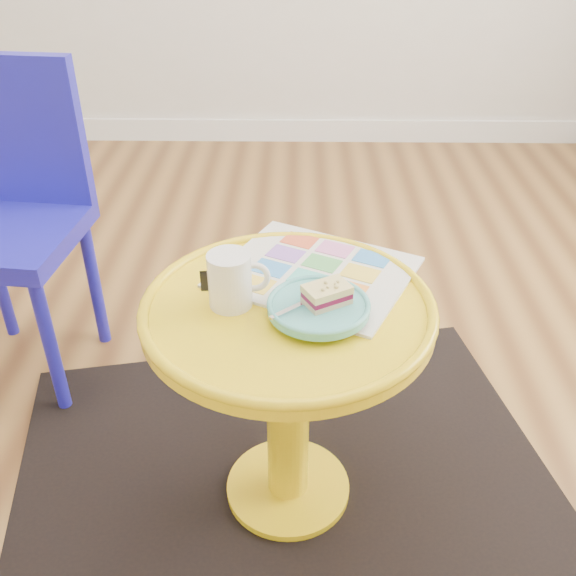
{
  "coord_description": "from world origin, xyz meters",
  "views": [
    {
      "loc": [
        0.3,
        -1.44,
        1.26
      ],
      "look_at": [
        0.29,
        -0.41,
        0.59
      ],
      "focal_mm": 40.0,
      "sensor_mm": 36.0,
      "label": 1
    }
  ],
  "objects_px": {
    "side_table": "(288,366)",
    "plate": "(319,307)",
    "mug": "(231,279)",
    "chair": "(9,206)",
    "newspaper": "(315,272)"
  },
  "relations": [
    {
      "from": "chair",
      "to": "newspaper",
      "type": "xyz_separation_m",
      "value": [
        0.81,
        -0.4,
        0.05
      ]
    },
    {
      "from": "side_table",
      "to": "mug",
      "type": "relative_size",
      "value": 4.78
    },
    {
      "from": "chair",
      "to": "newspaper",
      "type": "height_order",
      "value": "chair"
    },
    {
      "from": "side_table",
      "to": "chair",
      "type": "distance_m",
      "value": 0.93
    },
    {
      "from": "newspaper",
      "to": "mug",
      "type": "distance_m",
      "value": 0.21
    },
    {
      "from": "mug",
      "to": "plate",
      "type": "relative_size",
      "value": 0.62
    },
    {
      "from": "chair",
      "to": "newspaper",
      "type": "distance_m",
      "value": 0.91
    },
    {
      "from": "chair",
      "to": "side_table",
      "type": "bearing_deg",
      "value": -28.53
    },
    {
      "from": "mug",
      "to": "side_table",
      "type": "bearing_deg",
      "value": -5.62
    },
    {
      "from": "side_table",
      "to": "plate",
      "type": "bearing_deg",
      "value": -31.54
    },
    {
      "from": "newspaper",
      "to": "mug",
      "type": "bearing_deg",
      "value": -118.23
    },
    {
      "from": "chair",
      "to": "mug",
      "type": "bearing_deg",
      "value": -32.66
    },
    {
      "from": "plate",
      "to": "side_table",
      "type": "bearing_deg",
      "value": 148.46
    },
    {
      "from": "newspaper",
      "to": "plate",
      "type": "height_order",
      "value": "plate"
    },
    {
      "from": "chair",
      "to": "plate",
      "type": "height_order",
      "value": "chair"
    }
  ]
}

